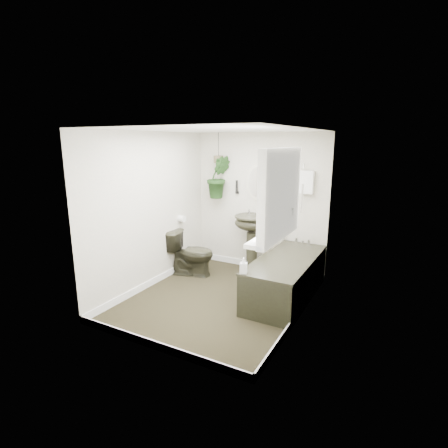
% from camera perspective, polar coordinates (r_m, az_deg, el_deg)
% --- Properties ---
extents(floor, '(2.30, 2.80, 0.02)m').
position_cam_1_polar(floor, '(5.03, -0.83, -12.19)').
color(floor, '#2C2518').
rests_on(floor, ground).
extents(ceiling, '(2.30, 2.80, 0.02)m').
position_cam_1_polar(ceiling, '(4.53, -0.93, 15.28)').
color(ceiling, white).
rests_on(ceiling, ground).
extents(wall_back, '(2.30, 0.02, 2.30)m').
position_cam_1_polar(wall_back, '(5.89, 5.84, 3.46)').
color(wall_back, beige).
rests_on(wall_back, ground).
extents(wall_front, '(2.30, 0.02, 2.30)m').
position_cam_1_polar(wall_front, '(3.52, -12.17, -3.62)').
color(wall_front, beige).
rests_on(wall_front, ground).
extents(wall_left, '(0.02, 2.80, 2.30)m').
position_cam_1_polar(wall_left, '(5.30, -11.91, 2.11)').
color(wall_left, beige).
rests_on(wall_left, ground).
extents(wall_right, '(0.02, 2.80, 2.30)m').
position_cam_1_polar(wall_right, '(4.22, 13.02, -0.84)').
color(wall_right, beige).
rests_on(wall_right, ground).
extents(skirting, '(2.30, 2.80, 0.10)m').
position_cam_1_polar(skirting, '(5.00, -0.83, -11.57)').
color(skirting, white).
rests_on(skirting, floor).
extents(bathtub, '(0.72, 1.72, 0.58)m').
position_cam_1_polar(bathtub, '(5.04, 10.07, -8.63)').
color(bathtub, black).
rests_on(bathtub, floor).
extents(bath_screen, '(0.04, 0.72, 1.40)m').
position_cam_1_polar(bath_screen, '(5.32, 8.81, 3.71)').
color(bath_screen, silver).
rests_on(bath_screen, bathtub).
extents(shower_box, '(0.20, 0.10, 0.35)m').
position_cam_1_polar(shower_box, '(5.51, 13.40, 6.68)').
color(shower_box, white).
rests_on(shower_box, wall_back).
extents(oval_mirror, '(0.46, 0.03, 0.62)m').
position_cam_1_polar(oval_mirror, '(5.81, 5.70, 6.81)').
color(oval_mirror, beige).
rests_on(oval_mirror, wall_back).
extents(wall_sconce, '(0.04, 0.04, 0.22)m').
position_cam_1_polar(wall_sconce, '(5.97, 2.09, 6.09)').
color(wall_sconce, black).
rests_on(wall_sconce, wall_back).
extents(toilet_roll_holder, '(0.11, 0.11, 0.11)m').
position_cam_1_polar(toilet_roll_holder, '(5.85, -6.94, 0.87)').
color(toilet_roll_holder, white).
rests_on(toilet_roll_holder, wall_left).
extents(window_recess, '(0.08, 1.00, 0.90)m').
position_cam_1_polar(window_recess, '(3.48, 9.21, 4.76)').
color(window_recess, white).
rests_on(window_recess, wall_right).
extents(window_sill, '(0.18, 1.00, 0.04)m').
position_cam_1_polar(window_sill, '(3.59, 7.91, -1.79)').
color(window_sill, white).
rests_on(window_sill, wall_right).
extents(window_blinds, '(0.01, 0.86, 0.76)m').
position_cam_1_polar(window_blinds, '(3.50, 8.52, 4.82)').
color(window_blinds, white).
rests_on(window_blinds, wall_right).
extents(toilet, '(0.81, 0.58, 0.74)m').
position_cam_1_polar(toilet, '(5.77, -5.34, -4.72)').
color(toilet, black).
rests_on(toilet, floor).
extents(pedestal_sink, '(0.68, 0.62, 0.99)m').
position_cam_1_polar(pedestal_sink, '(5.80, 4.58, -3.34)').
color(pedestal_sink, black).
rests_on(pedestal_sink, floor).
extents(sill_plant, '(0.25, 0.24, 0.23)m').
position_cam_1_polar(sill_plant, '(3.83, 9.95, 1.13)').
color(sill_plant, black).
rests_on(sill_plant, window_sill).
extents(hanging_plant, '(0.51, 0.48, 0.72)m').
position_cam_1_polar(hanging_plant, '(6.00, -0.90, 7.66)').
color(hanging_plant, black).
rests_on(hanging_plant, ceiling).
extents(soap_bottle, '(0.11, 0.11, 0.20)m').
position_cam_1_polar(soap_bottle, '(4.31, 3.21, -6.78)').
color(soap_bottle, black).
rests_on(soap_bottle, bathtub).
extents(hanging_pot, '(0.16, 0.16, 0.12)m').
position_cam_1_polar(hanging_pot, '(5.97, -0.91, 10.53)').
color(hanging_pot, brown).
rests_on(hanging_pot, ceiling).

